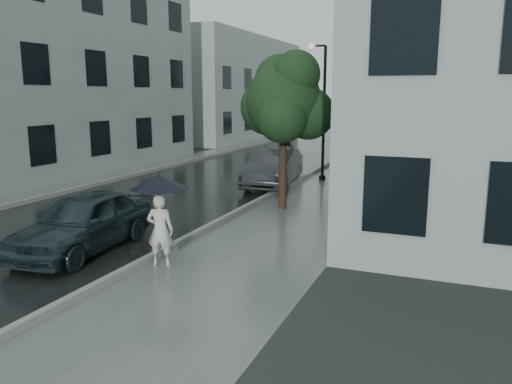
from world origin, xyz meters
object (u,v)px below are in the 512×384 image
at_px(pedestrian, 160,230).
at_px(car_near, 84,222).
at_px(street_tree, 284,101).
at_px(car_far, 273,168).
at_px(lamp_post, 320,103).

height_order(pedestrian, car_near, pedestrian).
bearing_deg(street_tree, car_far, 114.92).
xyz_separation_m(street_tree, car_far, (-1.60, 3.44, -2.60)).
height_order(pedestrian, car_far, pedestrian).
relative_size(street_tree, car_far, 1.10).
height_order(street_tree, car_near, street_tree).
relative_size(pedestrian, street_tree, 0.32).
xyz_separation_m(car_near, car_far, (1.19, 9.25, 0.04)).
bearing_deg(lamp_post, pedestrian, -100.69).
distance_m(lamp_post, car_far, 3.42).
xyz_separation_m(pedestrian, lamp_post, (0.27, 11.55, 2.37)).
bearing_deg(pedestrian, lamp_post, -107.30).
relative_size(pedestrian, car_near, 0.38).
bearing_deg(car_near, pedestrian, -10.13).
xyz_separation_m(pedestrian, street_tree, (0.60, 6.05, 2.55)).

